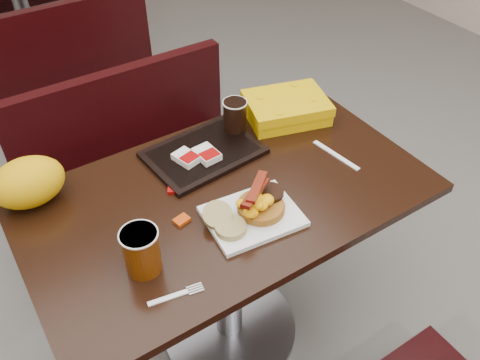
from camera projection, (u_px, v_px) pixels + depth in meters
floor at (230, 329)px, 2.02m from camera, size 6.00×7.00×0.01m
table_near at (228, 270)px, 1.77m from camera, size 1.20×0.70×0.75m
bench_near_n at (143, 165)px, 2.22m from camera, size 1.00×0.46×0.72m
table_far at (23, 10)px, 3.40m from camera, size 1.20×0.70×0.75m
bench_far_s at (56, 54)px, 2.97m from camera, size 1.00×0.46×0.72m
platter at (253, 216)px, 1.43m from camera, size 0.28×0.23×0.02m
pancake_stack at (261, 206)px, 1.43m from camera, size 0.16×0.16×0.03m
sausage_patty at (270, 192)px, 1.45m from camera, size 0.09×0.09×0.01m
scrambled_eggs at (255, 201)px, 1.40m from camera, size 0.09×0.08×0.05m
bacon_strips at (255, 192)px, 1.38m from camera, size 0.16×0.14×0.01m
muffin_bottom at (231, 228)px, 1.38m from camera, size 0.09×0.09×0.02m
muffin_top at (217, 215)px, 1.40m from camera, size 0.11×0.11×0.05m
coffee_cup_near at (142, 251)px, 1.26m from camera, size 0.11×0.11×0.13m
fork at (168, 298)px, 1.24m from camera, size 0.14×0.05×0.00m
knife at (336, 155)px, 1.65m from camera, size 0.04×0.19×0.00m
condiment_syrup at (182, 220)px, 1.43m from camera, size 0.05×0.04×0.01m
condiment_ketchup at (175, 190)px, 1.52m from camera, size 0.06×0.05×0.01m
tray at (203, 153)px, 1.65m from camera, size 0.37×0.28×0.02m
hashbrown_sleeve_left at (186, 158)px, 1.60m from camera, size 0.08×0.09×0.02m
hashbrown_sleeve_right at (207, 154)px, 1.61m from camera, size 0.07×0.09×0.02m
coffee_cup_far at (235, 115)px, 1.70m from camera, size 0.08×0.08×0.11m
clamshell at (286, 108)px, 1.79m from camera, size 0.32×0.28×0.07m
paper_bag at (28, 182)px, 1.44m from camera, size 0.22×0.16×0.14m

